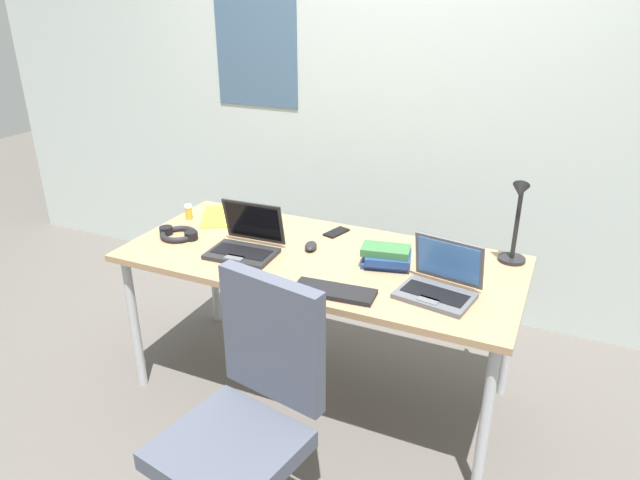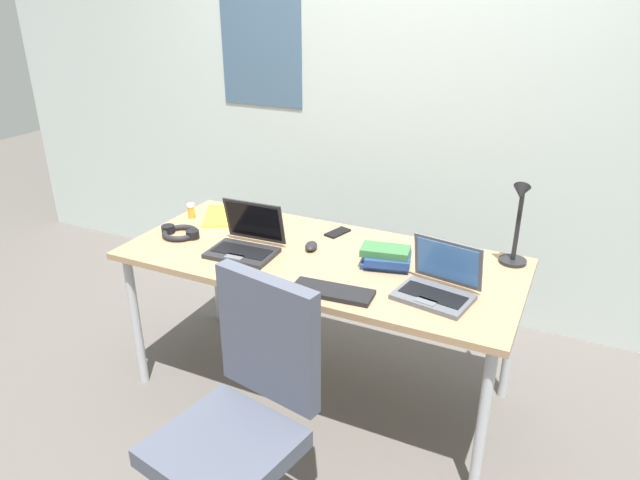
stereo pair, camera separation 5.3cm
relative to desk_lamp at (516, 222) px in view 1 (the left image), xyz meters
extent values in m
plane|color=#56514C|center=(-0.80, -0.28, -0.94)|extent=(12.00, 12.00, 0.00)
cube|color=#B2BCB7|center=(-0.80, 0.82, 0.36)|extent=(6.00, 0.12, 2.60)
cube|color=#3F5972|center=(-1.70, 0.76, 0.61)|extent=(0.56, 0.01, 0.76)
cube|color=#9E7A56|center=(-0.80, -0.28, -0.21)|extent=(1.80, 0.80, 0.03)
cylinder|color=#B2B5BA|center=(-1.64, -0.62, -0.58)|extent=(0.04, 0.04, 0.71)
cylinder|color=#B2B5BA|center=(0.04, -0.62, -0.58)|extent=(0.04, 0.04, 0.71)
cylinder|color=#B2B5BA|center=(-1.64, 0.06, -0.58)|extent=(0.04, 0.04, 0.71)
cylinder|color=#B2B5BA|center=(0.04, 0.06, -0.58)|extent=(0.04, 0.04, 0.71)
cylinder|color=black|center=(0.00, 0.03, -0.19)|extent=(0.12, 0.12, 0.02)
cylinder|color=black|center=(0.00, 0.03, -0.01)|extent=(0.02, 0.02, 0.34)
cylinder|color=black|center=(0.00, -0.01, 0.16)|extent=(0.01, 0.08, 0.01)
cone|color=black|center=(0.00, -0.05, 0.16)|extent=(0.07, 0.09, 0.09)
cube|color=#232326|center=(-1.13, -0.42, -0.19)|extent=(0.31, 0.22, 0.02)
cube|color=black|center=(-1.13, -0.42, -0.18)|extent=(0.27, 0.13, 0.00)
cube|color=#595B60|center=(-1.12, -0.49, -0.18)|extent=(0.09, 0.05, 0.00)
cube|color=#232326|center=(-1.13, -0.29, -0.08)|extent=(0.30, 0.07, 0.20)
cube|color=black|center=(-1.13, -0.30, -0.08)|extent=(0.27, 0.05, 0.17)
cube|color=#515459|center=(-0.23, -0.44, -0.19)|extent=(0.32, 0.24, 0.02)
cube|color=black|center=(-0.23, -0.44, -0.18)|extent=(0.27, 0.15, 0.00)
cube|color=#595B60|center=(-0.24, -0.50, -0.18)|extent=(0.09, 0.06, 0.00)
cube|color=#515459|center=(-0.21, -0.32, -0.08)|extent=(0.29, 0.09, 0.20)
cube|color=#3F72BF|center=(-0.21, -0.33, -0.08)|extent=(0.26, 0.08, 0.16)
cube|color=black|center=(-0.60, -0.57, -0.19)|extent=(0.34, 0.15, 0.02)
ellipsoid|color=black|center=(-0.87, -0.23, -0.18)|extent=(0.08, 0.11, 0.03)
cube|color=black|center=(-0.83, 0.00, -0.19)|extent=(0.10, 0.15, 0.01)
torus|color=black|center=(-1.52, -0.36, -0.18)|extent=(0.18, 0.18, 0.03)
cylinder|color=black|center=(-1.60, -0.36, -0.18)|extent=(0.06, 0.06, 0.04)
cylinder|color=black|center=(-1.45, -0.36, -0.18)|extent=(0.06, 0.06, 0.04)
cylinder|color=gold|center=(-1.62, -0.15, -0.16)|extent=(0.04, 0.04, 0.06)
cylinder|color=white|center=(-1.62, -0.15, -0.13)|extent=(0.04, 0.04, 0.01)
cube|color=navy|center=(-0.50, -0.25, -0.19)|extent=(0.23, 0.16, 0.02)
cube|color=navy|center=(-0.49, -0.24, -0.16)|extent=(0.22, 0.20, 0.03)
cube|color=#336638|center=(-0.50, -0.24, -0.12)|extent=(0.22, 0.15, 0.03)
cube|color=gold|center=(-1.46, -0.04, -0.19)|extent=(0.35, 0.38, 0.01)
cube|color=#474C5B|center=(-0.73, -1.19, -0.52)|extent=(0.51, 0.51, 0.07)
cube|color=#474C5B|center=(-0.68, -0.94, -0.21)|extent=(0.42, 0.14, 0.48)
camera|label=1|loc=(0.18, -2.43, 0.93)|focal=32.42mm
camera|label=2|loc=(0.23, -2.41, 0.93)|focal=32.42mm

